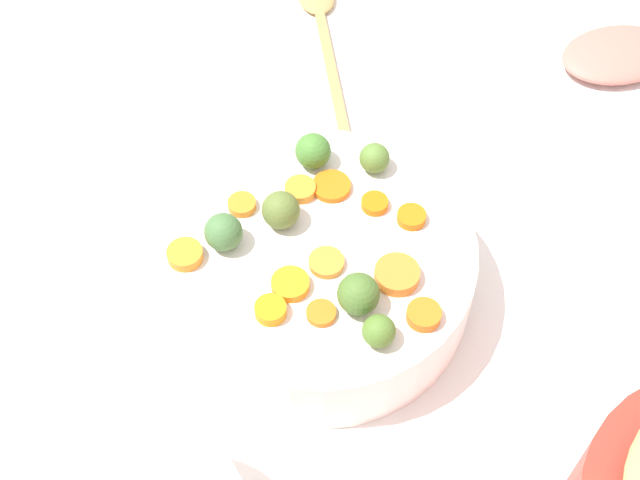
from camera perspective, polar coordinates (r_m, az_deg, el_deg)
The scene contains 23 objects.
tabletop at distance 0.86m, azimuth -1.05°, elevation -3.86°, with size 2.40×2.40×0.02m, color white.
serving_bowl_carrots at distance 0.82m, azimuth 0.00°, elevation -1.96°, with size 0.28×0.28×0.08m, color white.
carrot_slice_0 at distance 0.79m, azimuth -8.69°, elevation -0.93°, with size 0.03×0.03×0.01m, color orange.
carrot_slice_1 at distance 0.76m, azimuth -1.92°, elevation -2.86°, with size 0.03×0.03×0.01m, color orange.
carrot_slice_2 at distance 0.81m, azimuth 5.91°, elevation 1.49°, with size 0.03×0.03×0.01m, color orange.
carrot_slice_3 at distance 0.75m, azimuth 0.07°, elevation -4.73°, with size 0.03×0.03×0.01m, color orange.
carrot_slice_4 at distance 0.77m, azimuth 5.02°, elevation -2.13°, with size 0.04×0.04×0.01m, color orange.
carrot_slice_5 at distance 0.83m, azimuth 0.93°, elevation 3.42°, with size 0.04×0.04×0.01m, color orange.
carrot_slice_6 at distance 0.82m, azimuth 3.54°, elevation 2.36°, with size 0.03×0.03×0.01m, color orange.
carrot_slice_7 at distance 0.82m, azimuth -5.05°, elevation 2.29°, with size 0.03×0.03×0.01m, color orange.
carrot_slice_8 at distance 0.82m, azimuth -1.28°, elevation 3.28°, with size 0.03×0.03×0.01m, color orange.
carrot_slice_9 at distance 0.78m, azimuth 0.42°, elevation -1.46°, with size 0.03×0.03×0.01m, color orange.
carrot_slice_10 at distance 0.75m, azimuth -2.89°, elevation -4.63°, with size 0.03×0.03×0.01m, color orange.
carrot_slice_11 at distance 0.75m, azimuth 6.70°, elevation -4.81°, with size 0.03×0.03×0.01m, color orange.
brussels_sprout_0 at distance 0.84m, azimuth 3.53°, elevation 5.29°, with size 0.03×0.03×0.03m, color #587D32.
brussels_sprout_1 at distance 0.73m, azimuth 3.81°, elevation -5.87°, with size 0.03×0.03×0.03m, color #50762C.
brussels_sprout_2 at distance 0.78m, azimuth -6.24°, elevation 0.52°, with size 0.03×0.03×0.03m, color #47723D.
brussels_sprout_3 at distance 0.84m, azimuth -0.45°, elevation 5.76°, with size 0.03×0.03×0.03m, color #467D30.
brussels_sprout_4 at distance 0.74m, azimuth 2.49°, elevation -3.49°, with size 0.04×0.04×0.04m, color #496D2C.
brussels_sprout_5 at distance 0.79m, azimuth -2.54°, elevation 1.94°, with size 0.04×0.04×0.04m, color #5B6E30.
wooden_spoon at distance 1.10m, azimuth 0.16°, elevation 13.60°, with size 0.28×0.17×0.01m.
ham_plate at distance 1.11m, azimuth 18.18°, elevation 11.06°, with size 0.22×0.22×0.01m, color white.
ham_slice_main at distance 1.09m, azimuth 18.63°, elevation 11.26°, with size 0.13×0.09×0.02m, color #C67061.
Camera 1 is at (-0.42, -0.18, 0.74)m, focal length 49.67 mm.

